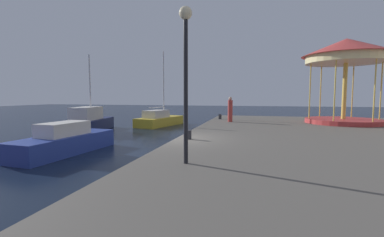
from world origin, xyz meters
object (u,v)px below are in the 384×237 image
(motorboat_blue, at_px, (65,141))
(carousel, at_px, (346,60))
(bollard_south, at_px, (220,117))
(lamp_post_mid_promenade, at_px, (186,57))
(bollard_north, at_px, (189,135))
(sailboat_yellow, at_px, (159,120))
(sailboat_navy, at_px, (86,123))
(person_near_carousel, at_px, (230,110))

(motorboat_blue, distance_m, carousel, 18.00)
(motorboat_blue, distance_m, bollard_south, 12.35)
(lamp_post_mid_promenade, relative_size, bollard_north, 10.71)
(sailboat_yellow, bearing_deg, bollard_north, -63.73)
(sailboat_navy, xyz_separation_m, person_near_carousel, (10.42, 2.20, 0.96))
(sailboat_yellow, height_order, bollard_north, sailboat_yellow)
(lamp_post_mid_promenade, bearing_deg, sailboat_yellow, 113.01)
(carousel, bearing_deg, motorboat_blue, -146.60)
(sailboat_yellow, height_order, carousel, sailboat_yellow)
(sailboat_yellow, distance_m, motorboat_blue, 11.87)
(lamp_post_mid_promenade, bearing_deg, bollard_north, 103.06)
(sailboat_navy, xyz_separation_m, sailboat_yellow, (3.82, 5.22, -0.13))
(sailboat_yellow, bearing_deg, carousel, -9.10)
(lamp_post_mid_promenade, xyz_separation_m, bollard_south, (-0.92, 14.36, -2.73))
(carousel, bearing_deg, sailboat_navy, -170.78)
(bollard_north, bearing_deg, sailboat_navy, 147.07)
(sailboat_navy, bearing_deg, sailboat_yellow, 53.83)
(sailboat_yellow, xyz_separation_m, person_near_carousel, (6.60, -3.03, 1.09))
(bollard_north, bearing_deg, carousel, 46.10)
(sailboat_navy, relative_size, carousel, 1.21)
(bollard_south, bearing_deg, person_near_carousel, -63.69)
(motorboat_blue, xyz_separation_m, bollard_south, (5.86, 10.87, 0.44))
(motorboat_blue, relative_size, person_near_carousel, 2.94)
(bollard_north, relative_size, person_near_carousel, 0.22)
(carousel, height_order, bollard_south, carousel)
(sailboat_yellow, relative_size, carousel, 1.17)
(sailboat_yellow, distance_m, person_near_carousel, 7.34)
(motorboat_blue, xyz_separation_m, lamp_post_mid_promenade, (6.78, -3.50, 3.17))
(person_near_carousel, bearing_deg, motorboat_blue, -127.81)
(sailboat_navy, distance_m, carousel, 18.86)
(motorboat_blue, height_order, bollard_south, motorboat_blue)
(sailboat_navy, xyz_separation_m, bollard_north, (9.40, -6.09, 0.31))
(sailboat_navy, distance_m, motorboat_blue, 7.54)
(sailboat_navy, relative_size, motorboat_blue, 1.30)
(motorboat_blue, bearing_deg, carousel, 33.40)
(motorboat_blue, height_order, person_near_carousel, person_near_carousel)
(carousel, height_order, bollard_north, carousel)
(carousel, distance_m, bollard_north, 13.19)
(carousel, xyz_separation_m, person_near_carousel, (-7.67, -0.74, -3.47))
(sailboat_navy, distance_m, bollard_north, 11.21)
(lamp_post_mid_promenade, relative_size, person_near_carousel, 2.36)
(sailboat_navy, relative_size, bollard_north, 17.38)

